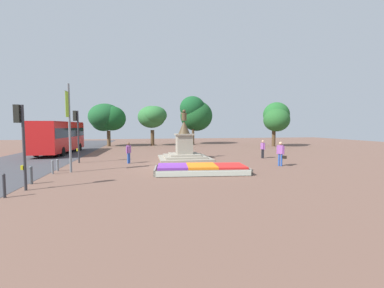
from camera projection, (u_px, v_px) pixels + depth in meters
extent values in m
plane|color=brown|center=(173.00, 167.00, 18.52)|extent=(83.39, 83.39, 0.00)
cube|color=#38281C|center=(201.00, 170.00, 16.06)|extent=(5.82, 2.85, 0.32)
cube|color=gray|center=(204.00, 173.00, 14.87)|extent=(5.80, 0.67, 0.36)
cube|color=gray|center=(199.00, 167.00, 17.26)|extent=(5.80, 0.67, 0.36)
cube|color=gray|center=(155.00, 171.00, 15.81)|extent=(0.35, 2.50, 0.36)
cube|color=gray|center=(246.00, 169.00, 16.31)|extent=(0.35, 2.50, 0.36)
cube|color=#72339E|center=(172.00, 167.00, 15.89)|extent=(2.01, 2.27, 0.18)
cube|color=orange|center=(201.00, 166.00, 16.04)|extent=(2.01, 2.27, 0.18)
cube|color=red|center=(230.00, 166.00, 16.20)|extent=(2.01, 2.27, 0.15)
cube|color=#B2BCAD|center=(204.00, 174.00, 14.82)|extent=(5.52, 0.74, 0.29)
cube|color=gray|center=(184.00, 158.00, 22.89)|extent=(4.44, 4.44, 0.16)
cube|color=gray|center=(184.00, 156.00, 22.88)|extent=(3.53, 3.53, 0.16)
cube|color=gray|center=(184.00, 154.00, 22.87)|extent=(2.62, 2.62, 0.16)
cube|color=gray|center=(184.00, 144.00, 22.81)|extent=(1.37, 1.37, 1.65)
cube|color=gray|center=(184.00, 134.00, 22.75)|extent=(1.62, 1.62, 0.12)
cone|color=#473823|center=(184.00, 127.00, 22.70)|extent=(1.03, 1.03, 1.17)
cylinder|color=#473823|center=(184.00, 117.00, 22.64)|extent=(0.44, 0.44, 0.68)
sphere|color=#473823|center=(184.00, 111.00, 22.60)|extent=(0.30, 0.30, 0.30)
cylinder|color=#473823|center=(183.00, 115.00, 22.86)|extent=(0.27, 0.49, 0.55)
cylinder|color=#2D2D33|center=(24.00, 148.00, 11.52)|extent=(0.12, 0.12, 3.87)
cube|color=black|center=(18.00, 114.00, 11.39)|extent=(0.26, 0.29, 0.80)
cylinder|color=#4B0808|center=(14.00, 108.00, 11.35)|extent=(0.04, 0.14, 0.14)
cylinder|color=#543E08|center=(14.00, 114.00, 11.37)|extent=(0.04, 0.14, 0.14)
cylinder|color=green|center=(15.00, 120.00, 11.39)|extent=(0.04, 0.14, 0.14)
cube|color=gold|center=(23.00, 168.00, 11.57)|extent=(0.11, 0.17, 0.20)
cylinder|color=#2D2D33|center=(78.00, 137.00, 20.19)|extent=(0.12, 0.12, 4.12)
cube|color=black|center=(75.00, 116.00, 20.07)|extent=(0.28, 0.31, 0.80)
cylinder|color=#4B0808|center=(73.00, 112.00, 20.05)|extent=(0.05, 0.14, 0.14)
cylinder|color=#543E08|center=(73.00, 116.00, 20.06)|extent=(0.05, 0.14, 0.14)
cylinder|color=green|center=(73.00, 119.00, 20.08)|extent=(0.05, 0.14, 0.14)
cube|color=gold|center=(77.00, 150.00, 20.26)|extent=(0.12, 0.17, 0.20)
cylinder|color=slate|center=(70.00, 128.00, 16.04)|extent=(0.14, 0.14, 5.55)
cube|color=#8CBF2D|center=(67.00, 104.00, 15.66)|extent=(0.07, 0.41, 1.57)
cylinder|color=slate|center=(67.00, 91.00, 15.60)|extent=(0.10, 0.55, 0.03)
cube|color=red|center=(59.00, 137.00, 27.01)|extent=(2.92, 9.62, 2.93)
cube|color=black|center=(59.00, 132.00, 26.98)|extent=(2.93, 9.33, 0.94)
cube|color=#9F1414|center=(58.00, 122.00, 26.91)|extent=(2.86, 9.42, 0.10)
cylinder|color=black|center=(58.00, 147.00, 29.99)|extent=(0.31, 0.91, 0.90)
cylinder|color=black|center=(79.00, 147.00, 30.33)|extent=(0.31, 0.91, 0.90)
cylinder|color=black|center=(36.00, 152.00, 24.35)|extent=(0.31, 0.91, 0.90)
cylinder|color=black|center=(62.00, 152.00, 24.69)|extent=(0.31, 0.91, 0.90)
cylinder|color=#264CA5|center=(279.00, 160.00, 18.78)|extent=(0.13, 0.13, 0.89)
cylinder|color=#264CA5|center=(281.00, 160.00, 18.68)|extent=(0.13, 0.13, 0.89)
cube|color=#8C4C99|center=(280.00, 150.00, 18.68)|extent=(0.42, 0.43, 0.63)
cylinder|color=#8C4C99|center=(277.00, 150.00, 18.82)|extent=(0.09, 0.09, 0.60)
cylinder|color=#8C4C99|center=(284.00, 150.00, 18.54)|extent=(0.09, 0.09, 0.60)
sphere|color=tan|center=(281.00, 143.00, 18.64)|extent=(0.23, 0.23, 0.23)
cube|color=black|center=(284.00, 157.00, 18.54)|extent=(0.28, 0.29, 0.22)
cylinder|color=black|center=(263.00, 154.00, 23.23)|extent=(0.13, 0.13, 0.82)
cylinder|color=black|center=(262.00, 154.00, 23.39)|extent=(0.13, 0.13, 0.82)
cube|color=#8C4C99|center=(263.00, 146.00, 23.26)|extent=(0.30, 0.42, 0.58)
cylinder|color=#8C4C99|center=(265.00, 147.00, 23.04)|extent=(0.09, 0.09, 0.55)
cylinder|color=#8C4C99|center=(261.00, 146.00, 23.48)|extent=(0.09, 0.09, 0.55)
sphere|color=tan|center=(263.00, 141.00, 23.23)|extent=(0.21, 0.21, 0.21)
cylinder|color=#264CA5|center=(128.00, 158.00, 20.01)|extent=(0.13, 0.13, 0.82)
cylinder|color=#264CA5|center=(129.00, 158.00, 20.18)|extent=(0.13, 0.13, 0.82)
cube|color=#8C4C99|center=(129.00, 149.00, 20.04)|extent=(0.38, 0.44, 0.58)
cylinder|color=#8C4C99|center=(127.00, 150.00, 19.82)|extent=(0.09, 0.09, 0.55)
cylinder|color=#8C4C99|center=(130.00, 149.00, 20.27)|extent=(0.09, 0.09, 0.55)
sphere|color=brown|center=(128.00, 144.00, 20.01)|extent=(0.21, 0.21, 0.21)
cylinder|color=#2D2D33|center=(4.00, 187.00, 10.41)|extent=(0.11, 0.11, 0.91)
sphere|color=#2D2D33|center=(4.00, 175.00, 10.38)|extent=(0.13, 0.13, 0.13)
cylinder|color=#4C5156|center=(31.00, 176.00, 12.90)|extent=(0.15, 0.15, 0.79)
sphere|color=#4C5156|center=(31.00, 168.00, 12.87)|extent=(0.17, 0.17, 0.17)
cylinder|color=slate|center=(53.00, 168.00, 15.63)|extent=(0.12, 0.12, 0.74)
sphere|color=slate|center=(52.00, 161.00, 15.60)|extent=(0.13, 0.13, 0.13)
cylinder|color=slate|center=(58.00, 166.00, 16.63)|extent=(0.14, 0.14, 0.67)
sphere|color=slate|center=(57.00, 160.00, 16.61)|extent=(0.15, 0.15, 0.15)
cylinder|color=#4C3823|center=(193.00, 135.00, 41.09)|extent=(0.39, 0.39, 3.04)
ellipsoid|color=#154C24|center=(192.00, 108.00, 40.86)|extent=(4.04, 3.62, 3.77)
ellipsoid|color=#194E22|center=(196.00, 116.00, 41.90)|extent=(5.21, 5.60, 4.92)
cylinder|color=#4C3823|center=(274.00, 137.00, 37.05)|extent=(0.52, 0.52, 2.69)
ellipsoid|color=#225F28|center=(276.00, 115.00, 37.43)|extent=(3.83, 3.52, 3.62)
ellipsoid|color=#245A27|center=(277.00, 120.00, 36.53)|extent=(3.65, 3.76, 3.28)
cylinder|color=#4C3823|center=(152.00, 138.00, 38.47)|extent=(0.54, 0.54, 2.33)
ellipsoid|color=#2E6B34|center=(152.00, 117.00, 38.16)|extent=(4.07, 4.00, 3.27)
ellipsoid|color=#2C6932|center=(155.00, 115.00, 37.54)|extent=(3.53, 3.46, 2.66)
cylinder|color=brown|center=(109.00, 138.00, 37.18)|extent=(0.51, 0.51, 2.25)
ellipsoid|color=#164F21|center=(112.00, 118.00, 36.39)|extent=(3.80, 3.27, 3.46)
ellipsoid|color=#194F26|center=(105.00, 117.00, 36.95)|extent=(4.70, 5.16, 3.75)
ellipsoid|color=#194E24|center=(104.00, 119.00, 36.63)|extent=(3.63, 3.20, 3.33)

